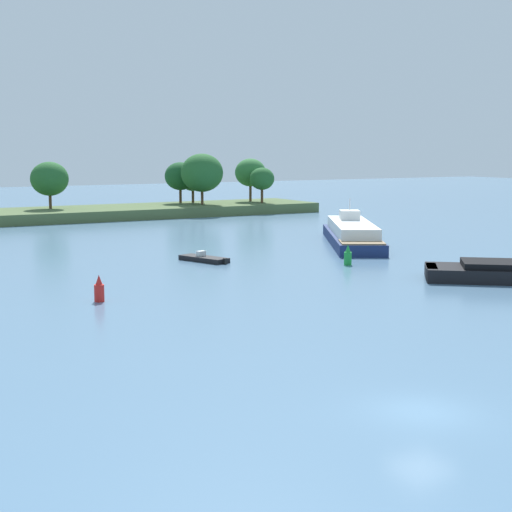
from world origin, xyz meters
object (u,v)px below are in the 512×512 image
(channel_buoy_red, at_px, (99,290))
(small_motorboat, at_px, (204,259))
(white_riverboat, at_px, (352,234))
(channel_buoy_green, at_px, (348,256))

(channel_buoy_red, bearing_deg, small_motorboat, 43.49)
(white_riverboat, distance_m, channel_buoy_red, 39.14)
(small_motorboat, distance_m, white_riverboat, 20.45)
(small_motorboat, xyz_separation_m, channel_buoy_red, (-14.79, -14.03, 0.55))
(channel_buoy_red, xyz_separation_m, channel_buoy_green, (25.32, 5.47, 0.00))
(channel_buoy_green, bearing_deg, white_riverboat, 52.27)
(channel_buoy_red, bearing_deg, white_riverboat, 27.05)
(channel_buoy_red, distance_m, channel_buoy_green, 25.90)
(small_motorboat, bearing_deg, white_riverboat, 10.65)
(white_riverboat, bearing_deg, channel_buoy_green, -127.73)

